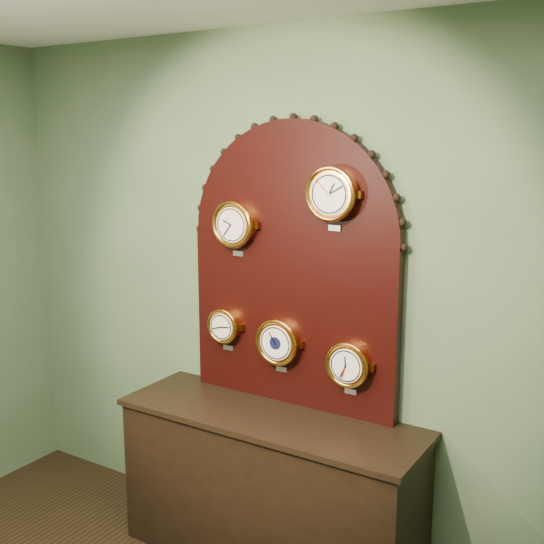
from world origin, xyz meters
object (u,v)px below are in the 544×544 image
Objects in this scene: arabic_clock at (332,194)px; hygrometer at (225,326)px; display_board at (292,257)px; tide_clock at (348,364)px; shop_counter at (270,491)px; roman_clock at (234,224)px; barometer at (278,342)px.

arabic_clock reaches higher than hygrometer.
tide_clock is at bearing -10.33° from display_board.
shop_counter is 6.40× the size of hygrometer.
arabic_clock is at bearing -0.04° from roman_clock.
display_board reaches higher than roman_clock.
barometer is at bearing -179.93° from tide_clock.
roman_clock is 0.95× the size of arabic_clock.
shop_counter is 1.43m from roman_clock.
tide_clock is (0.76, -0.00, -0.08)m from hygrometer.
arabic_clock is at bearing -0.06° from barometer.
display_board reaches higher than tide_clock.
hygrometer reaches higher than barometer.
barometer is 1.06× the size of tide_clock.
arabic_clock is 0.85m from tide_clock.
shop_counter is 0.91m from hygrometer.
hygrometer reaches higher than tide_clock.
arabic_clock is 1.06× the size of barometer.
roman_clock is (-0.32, 0.15, 1.38)m from shop_counter.
barometer is (-0.04, -0.07, -0.45)m from display_board.
display_board is at bearing 11.89° from roman_clock.
shop_counter is at bearing -149.45° from arabic_clock.
hygrometer is (-0.39, 0.15, 0.81)m from shop_counter.
display_board reaches higher than shop_counter.
roman_clock is 0.95m from tide_clock.
display_board is at bearing 169.67° from tide_clock.
roman_clock reaches higher than hygrometer.
display_board reaches higher than hygrometer.
shop_counter is 5.60× the size of tide_clock.
hygrometer is (-0.65, 0.00, -0.76)m from arabic_clock.
display_board is 6.12× the size of hygrometer.
shop_counter is 1.25m from display_board.
roman_clock is 1.07× the size of tide_clock.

